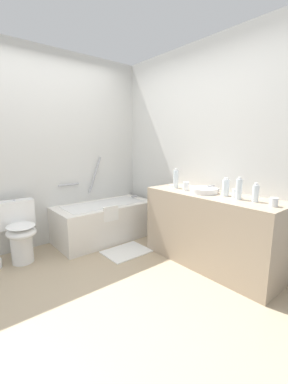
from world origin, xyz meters
name	(u,v)px	position (x,y,z in m)	size (l,w,h in m)	color
ground_plane	(88,289)	(0.00, 0.00, 0.00)	(4.18, 4.18, 0.00)	tan
wall_back_tiled	(33,150)	(0.00, 1.41, 1.29)	(3.58, 0.10, 2.59)	silver
wall_right_mirror	(200,150)	(1.64, 0.00, 1.29)	(0.10, 3.13, 2.59)	silver
bathtub	(105,220)	(0.81, 1.02, 0.28)	(1.40, 0.68, 1.18)	silver
toilet	(20,231)	(-0.33, 1.04, 0.37)	(0.41, 0.51, 0.73)	white
vanity_counter	(210,230)	(1.32, -0.44, 0.42)	(0.54, 1.57, 0.83)	tan
sink_basin	(204,190)	(1.30, -0.34, 0.86)	(0.30, 0.30, 0.06)	white
sink_faucet	(213,188)	(1.47, -0.34, 0.87)	(0.13, 0.15, 0.08)	#B6B6BB
water_bottle_0	(239,189)	(1.30, -0.77, 0.94)	(0.06, 0.06, 0.23)	silver
water_bottle_1	(226,188)	(1.35, -0.59, 0.92)	(0.07, 0.07, 0.20)	silver
water_bottle_2	(176,179)	(1.28, 0.07, 0.95)	(0.06, 0.06, 0.25)	silver
water_bottle_3	(256,193)	(1.33, -0.92, 0.92)	(0.06, 0.06, 0.18)	silver
drinking_glass_0	(186,186)	(1.26, -0.11, 0.88)	(0.07, 0.07, 0.10)	white
drinking_glass_1	(235,193)	(1.34, -0.70, 0.88)	(0.06, 0.06, 0.09)	white
drinking_glass_2	(274,202)	(1.28, -1.11, 0.87)	(0.07, 0.07, 0.08)	white
soap_dish	(173,186)	(1.35, 0.19, 0.84)	(0.09, 0.06, 0.02)	white
bath_mat	(126,252)	(0.77, 0.43, 0.01)	(0.56, 0.43, 0.01)	white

